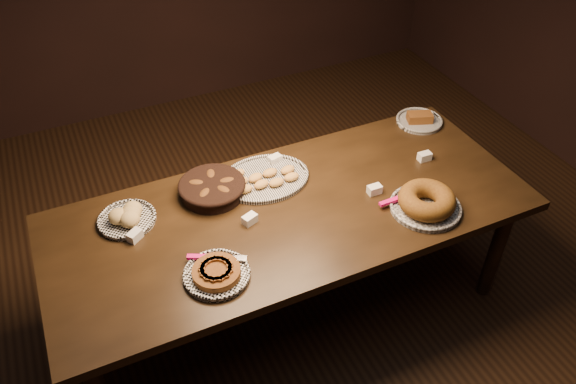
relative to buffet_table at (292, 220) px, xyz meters
name	(u,v)px	position (x,y,z in m)	size (l,w,h in m)	color
ground	(291,305)	(0.00, 0.00, -0.68)	(5.00, 5.00, 0.00)	black
buffet_table	(292,220)	(0.00, 0.00, 0.00)	(2.40, 1.00, 0.75)	black
apple_tart_plate	(216,273)	(-0.48, -0.26, 0.10)	(0.30, 0.30, 0.06)	white
madeleine_platter	(264,178)	(-0.04, 0.26, 0.09)	(0.47, 0.38, 0.05)	black
bundt_cake_plate	(426,202)	(0.60, -0.28, 0.12)	(0.38, 0.35, 0.11)	black
croissant_basket	(212,187)	(-0.32, 0.27, 0.12)	(0.35, 0.35, 0.09)	black
bread_roll_plate	(127,217)	(-0.75, 0.24, 0.11)	(0.28, 0.28, 0.09)	white
loaf_plate	(419,120)	(1.02, 0.38, 0.09)	(0.28, 0.28, 0.06)	black
tent_cards	(297,190)	(0.07, 0.10, 0.10)	(1.66, 0.50, 0.04)	white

